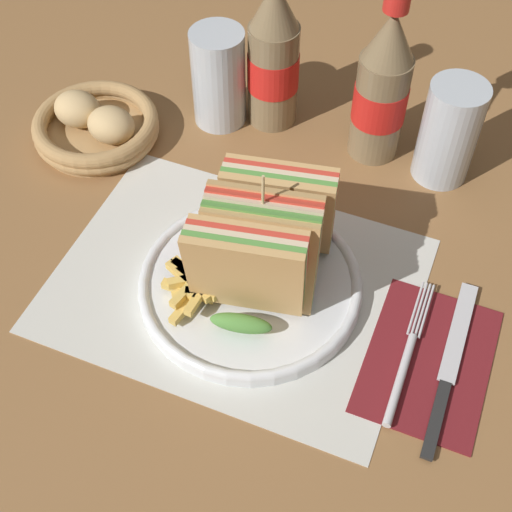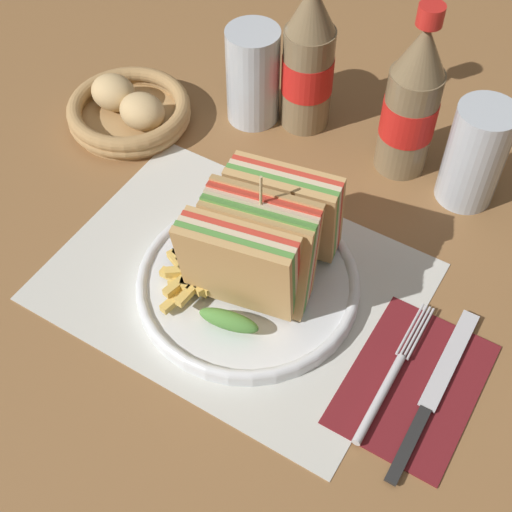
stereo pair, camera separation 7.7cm
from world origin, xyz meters
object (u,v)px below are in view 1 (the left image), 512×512
(club_sandwich, at_px, (263,242))
(fork, at_px, (405,364))
(knife, at_px, (449,367))
(coke_bottle_near, at_px, (273,57))
(glass_far, at_px, (219,83))
(plate_main, at_px, (249,286))
(glass_near, at_px, (447,138))
(bread_basket, at_px, (96,126))
(coke_bottle_far, at_px, (382,89))

(club_sandwich, distance_m, fork, 0.19)
(knife, height_order, coke_bottle_near, coke_bottle_near)
(coke_bottle_near, bearing_deg, fork, -49.53)
(coke_bottle_near, bearing_deg, glass_far, -157.26)
(fork, bearing_deg, plate_main, 170.19)
(fork, relative_size, knife, 0.84)
(knife, bearing_deg, fork, -161.67)
(glass_near, relative_size, glass_far, 1.00)
(club_sandwich, xyz_separation_m, fork, (0.17, -0.04, -0.07))
(knife, height_order, glass_far, glass_far)
(bread_basket, bearing_deg, glass_far, 36.34)
(plate_main, bearing_deg, coke_bottle_far, 77.40)
(glass_far, bearing_deg, fork, -40.70)
(glass_near, bearing_deg, club_sandwich, -119.30)
(club_sandwich, height_order, knife, club_sandwich)
(coke_bottle_near, bearing_deg, bread_basket, -147.70)
(fork, xyz_separation_m, glass_far, (-0.33, 0.29, 0.05))
(knife, xyz_separation_m, glass_near, (-0.08, 0.28, 0.05))
(fork, height_order, coke_bottle_near, coke_bottle_near)
(plate_main, xyz_separation_m, bread_basket, (-0.28, 0.16, 0.01))
(plate_main, distance_m, fork, 0.19)
(coke_bottle_far, bearing_deg, glass_near, -5.85)
(fork, relative_size, coke_bottle_near, 0.80)
(plate_main, bearing_deg, fork, -9.13)
(coke_bottle_near, height_order, bread_basket, coke_bottle_near)
(coke_bottle_near, height_order, glass_far, coke_bottle_near)
(coke_bottle_near, bearing_deg, coke_bottle_far, -3.75)
(plate_main, xyz_separation_m, coke_bottle_near, (-0.08, 0.28, 0.09))
(coke_bottle_near, relative_size, glass_far, 1.71)
(plate_main, height_order, fork, plate_main)
(club_sandwich, height_order, coke_bottle_near, coke_bottle_near)
(glass_near, bearing_deg, glass_far, -178.37)
(plate_main, height_order, glass_far, glass_far)
(glass_far, bearing_deg, bread_basket, -143.66)
(coke_bottle_far, distance_m, bread_basket, 0.37)
(plate_main, relative_size, glass_near, 1.85)
(plate_main, relative_size, coke_bottle_near, 1.09)
(knife, bearing_deg, coke_bottle_near, 135.46)
(plate_main, bearing_deg, club_sandwich, 51.22)
(club_sandwich, bearing_deg, plate_main, -128.78)
(plate_main, bearing_deg, bread_basket, 150.84)
(fork, height_order, bread_basket, bread_basket)
(knife, xyz_separation_m, bread_basket, (-0.51, 0.17, 0.02))
(club_sandwich, distance_m, glass_near, 0.29)
(fork, height_order, glass_far, glass_far)
(coke_bottle_near, distance_m, bread_basket, 0.25)
(glass_near, bearing_deg, plate_main, -119.81)
(plate_main, distance_m, glass_far, 0.30)
(knife, relative_size, coke_bottle_far, 0.95)
(glass_far, bearing_deg, knife, -35.81)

